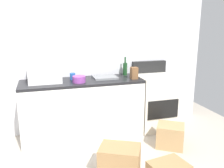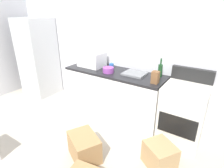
{
  "view_description": "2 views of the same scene",
  "coord_description": "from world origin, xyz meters",
  "px_view_note": "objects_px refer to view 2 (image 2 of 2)",
  "views": [
    {
      "loc": [
        -0.27,
        -2.29,
        1.72
      ],
      "look_at": [
        0.68,
        0.88,
        0.89
      ],
      "focal_mm": 38.72,
      "sensor_mm": 36.0,
      "label": 1
    },
    {
      "loc": [
        1.92,
        -1.34,
        1.92
      ],
      "look_at": [
        0.45,
        0.9,
        0.8
      ],
      "focal_mm": 29.21,
      "sensor_mm": 36.0,
      "label": 2
    }
  ],
  "objects_px": {
    "knife_block": "(155,77)",
    "mixing_bowl": "(108,70)",
    "cardboard_box_medium": "(160,155)",
    "refrigerator": "(38,58)",
    "microwave": "(92,59)",
    "coffee_mug": "(111,66)",
    "wine_bottle": "(160,70)",
    "stove_oven": "(183,113)",
    "cardboard_box_large": "(84,147)"
  },
  "relations": [
    {
      "from": "wine_bottle",
      "to": "coffee_mug",
      "type": "height_order",
      "value": "wine_bottle"
    },
    {
      "from": "mixing_bowl",
      "to": "cardboard_box_large",
      "type": "bearing_deg",
      "value": -74.09
    },
    {
      "from": "refrigerator",
      "to": "mixing_bowl",
      "type": "xyz_separation_m",
      "value": [
        2.0,
        -0.05,
        0.08
      ]
    },
    {
      "from": "refrigerator",
      "to": "mixing_bowl",
      "type": "bearing_deg",
      "value": -1.58
    },
    {
      "from": "stove_oven",
      "to": "wine_bottle",
      "type": "height_order",
      "value": "wine_bottle"
    },
    {
      "from": "knife_block",
      "to": "cardboard_box_large",
      "type": "distance_m",
      "value": 1.4
    },
    {
      "from": "cardboard_box_large",
      "to": "mixing_bowl",
      "type": "bearing_deg",
      "value": 105.91
    },
    {
      "from": "knife_block",
      "to": "cardboard_box_large",
      "type": "height_order",
      "value": "knife_block"
    },
    {
      "from": "refrigerator",
      "to": "coffee_mug",
      "type": "distance_m",
      "value": 1.94
    },
    {
      "from": "stove_oven",
      "to": "cardboard_box_large",
      "type": "relative_size",
      "value": 2.38
    },
    {
      "from": "coffee_mug",
      "to": "cardboard_box_large",
      "type": "distance_m",
      "value": 1.48
    },
    {
      "from": "refrigerator",
      "to": "knife_block",
      "type": "distance_m",
      "value": 2.84
    },
    {
      "from": "microwave",
      "to": "knife_block",
      "type": "relative_size",
      "value": 2.56
    },
    {
      "from": "refrigerator",
      "to": "microwave",
      "type": "xyz_separation_m",
      "value": [
        1.53,
        0.08,
        0.17
      ]
    },
    {
      "from": "wine_bottle",
      "to": "cardboard_box_medium",
      "type": "relative_size",
      "value": 0.81
    },
    {
      "from": "microwave",
      "to": "cardboard_box_large",
      "type": "distance_m",
      "value": 1.62
    },
    {
      "from": "refrigerator",
      "to": "microwave",
      "type": "bearing_deg",
      "value": 3.04
    },
    {
      "from": "stove_oven",
      "to": "cardboard_box_medium",
      "type": "relative_size",
      "value": 2.97
    },
    {
      "from": "wine_bottle",
      "to": "cardboard_box_large",
      "type": "xyz_separation_m",
      "value": [
        -0.52,
        -1.3,
        -0.83
      ]
    },
    {
      "from": "refrigerator",
      "to": "mixing_bowl",
      "type": "distance_m",
      "value": 2.0
    },
    {
      "from": "refrigerator",
      "to": "stove_oven",
      "type": "distance_m",
      "value": 3.3
    },
    {
      "from": "cardboard_box_medium",
      "to": "microwave",
      "type": "bearing_deg",
      "value": 156.55
    },
    {
      "from": "knife_block",
      "to": "mixing_bowl",
      "type": "relative_size",
      "value": 0.95
    },
    {
      "from": "refrigerator",
      "to": "stove_oven",
      "type": "xyz_separation_m",
      "value": [
        3.27,
        0.06,
        -0.4
      ]
    },
    {
      "from": "wine_bottle",
      "to": "cardboard_box_medium",
      "type": "height_order",
      "value": "wine_bottle"
    },
    {
      "from": "mixing_bowl",
      "to": "coffee_mug",
      "type": "bearing_deg",
      "value": 108.56
    },
    {
      "from": "mixing_bowl",
      "to": "cardboard_box_medium",
      "type": "height_order",
      "value": "mixing_bowl"
    },
    {
      "from": "coffee_mug",
      "to": "knife_block",
      "type": "xyz_separation_m",
      "value": [
        0.91,
        -0.22,
        0.04
      ]
    },
    {
      "from": "cardboard_box_medium",
      "to": "stove_oven",
      "type": "bearing_deg",
      "value": 83.5
    },
    {
      "from": "coffee_mug",
      "to": "cardboard_box_large",
      "type": "bearing_deg",
      "value": -73.66
    },
    {
      "from": "microwave",
      "to": "knife_block",
      "type": "height_order",
      "value": "microwave"
    },
    {
      "from": "coffee_mug",
      "to": "mixing_bowl",
      "type": "xyz_separation_m",
      "value": [
        0.07,
        -0.19,
        -0.0
      ]
    },
    {
      "from": "microwave",
      "to": "mixing_bowl",
      "type": "relative_size",
      "value": 2.42
    },
    {
      "from": "stove_oven",
      "to": "cardboard_box_medium",
      "type": "xyz_separation_m",
      "value": [
        -0.08,
        -0.7,
        -0.3
      ]
    },
    {
      "from": "wine_bottle",
      "to": "cardboard_box_medium",
      "type": "xyz_separation_m",
      "value": [
        0.39,
        -0.87,
        -0.85
      ]
    },
    {
      "from": "wine_bottle",
      "to": "cardboard_box_large",
      "type": "bearing_deg",
      "value": -111.74
    },
    {
      "from": "cardboard_box_large",
      "to": "microwave",
      "type": "bearing_deg",
      "value": 123.35
    },
    {
      "from": "microwave",
      "to": "cardboard_box_large",
      "type": "relative_size",
      "value": 0.99
    },
    {
      "from": "wine_bottle",
      "to": "knife_block",
      "type": "bearing_deg",
      "value": -82.94
    },
    {
      "from": "stove_oven",
      "to": "microwave",
      "type": "xyz_separation_m",
      "value": [
        -1.74,
        0.03,
        0.57
      ]
    },
    {
      "from": "microwave",
      "to": "cardboard_box_medium",
      "type": "relative_size",
      "value": 1.24
    },
    {
      "from": "stove_oven",
      "to": "wine_bottle",
      "type": "bearing_deg",
      "value": 159.8
    },
    {
      "from": "wine_bottle",
      "to": "cardboard_box_large",
      "type": "height_order",
      "value": "wine_bottle"
    },
    {
      "from": "refrigerator",
      "to": "microwave",
      "type": "distance_m",
      "value": 1.54
    },
    {
      "from": "microwave",
      "to": "cardboard_box_medium",
      "type": "xyz_separation_m",
      "value": [
        1.66,
        -0.72,
        -0.87
      ]
    },
    {
      "from": "mixing_bowl",
      "to": "cardboard_box_large",
      "type": "relative_size",
      "value": 0.41
    },
    {
      "from": "microwave",
      "to": "coffee_mug",
      "type": "xyz_separation_m",
      "value": [
        0.4,
        0.06,
        -0.09
      ]
    },
    {
      "from": "microwave",
      "to": "coffee_mug",
      "type": "distance_m",
      "value": 0.42
    },
    {
      "from": "wine_bottle",
      "to": "refrigerator",
      "type": "bearing_deg",
      "value": -175.35
    },
    {
      "from": "refrigerator",
      "to": "wine_bottle",
      "type": "distance_m",
      "value": 2.81
    }
  ]
}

